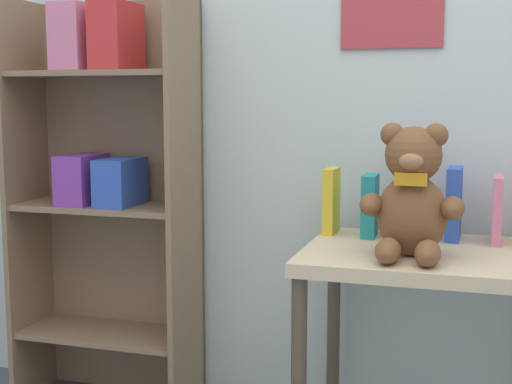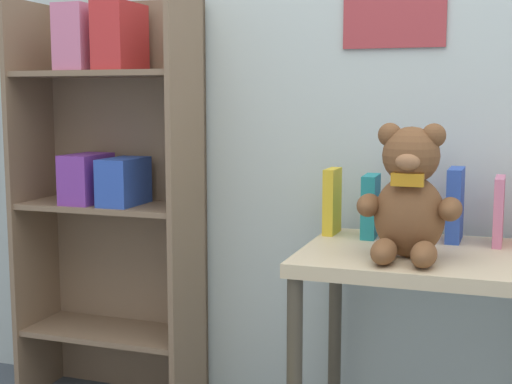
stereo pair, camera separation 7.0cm
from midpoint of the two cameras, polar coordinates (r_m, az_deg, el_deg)
name	(u,v)px [view 2 (the right image)]	position (r m, az deg, el deg)	size (l,w,h in m)	color
wall_back	(416,22)	(2.25, 13.57, 13.08)	(4.80, 0.07, 2.50)	silver
bookshelf_side	(112,174)	(2.41, -10.62, 1.43)	(0.59, 0.27, 1.34)	#7F664C
display_table	(425,286)	(1.96, 14.39, -7.28)	(0.64, 0.52, 0.62)	beige
teddy_bear	(409,197)	(1.82, 13.23, -0.43)	(0.26, 0.24, 0.34)	brown
book_standing_yellow	(332,201)	(2.12, 7.05, -0.74)	(0.03, 0.11, 0.19)	gold
book_standing_teal	(371,206)	(2.09, 10.10, -1.12)	(0.04, 0.12, 0.18)	teal
book_standing_purple	(412,202)	(2.08, 13.33, -0.82)	(0.04, 0.13, 0.21)	purple
book_standing_blue	(455,205)	(2.09, 16.57, -0.98)	(0.04, 0.13, 0.21)	#2D51B7
book_standing_pink	(499,211)	(2.07, 19.77, -1.43)	(0.02, 0.14, 0.19)	#D17093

